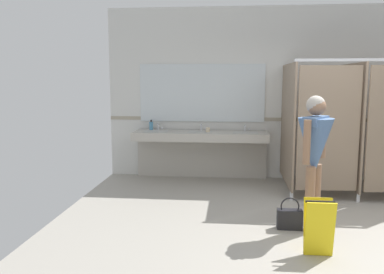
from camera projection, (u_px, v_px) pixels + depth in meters
ground_plane at (351, 241)px, 4.42m from camera, size 7.08×5.95×0.10m
wall_back at (309, 94)px, 6.91m from camera, size 7.08×0.12×2.99m
wall_back_tile_band at (309, 120)px, 6.90m from camera, size 7.08×0.01×0.06m
vanity_counter at (201, 144)px, 6.93m from camera, size 2.31×0.58×0.96m
mirror_panel at (202, 93)px, 7.02m from camera, size 2.21×0.02×1.01m
bathroom_stalls at (353, 125)px, 5.97m from camera, size 1.94×1.41×2.02m
person_standing at (315, 147)px, 4.50m from camera, size 0.55×0.55×1.56m
handbag at (290, 218)px, 4.63m from camera, size 0.29×0.12×0.38m
soap_dispenser at (151, 126)px, 7.06m from camera, size 0.07×0.07×0.18m
paper_cup at (208, 130)px, 6.76m from camera, size 0.07×0.07×0.08m
wet_floor_sign at (319, 227)px, 3.90m from camera, size 0.28×0.19×0.57m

